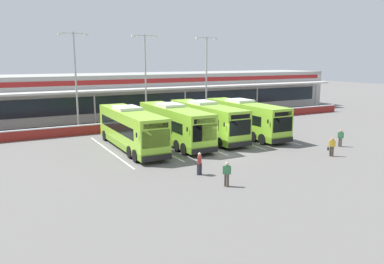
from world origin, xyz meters
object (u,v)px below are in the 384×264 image
(lamp_post_east, at_px, (206,73))
(pedestrian_near_bin, at_px, (199,163))
(coach_bus_left_centre, at_px, (174,125))
(coach_bus_right_centre, at_px, (245,119))
(pedestrian_child, at_px, (341,137))
(coach_bus_centre, at_px, (206,121))
(lamp_post_centre, at_px, (145,74))
(pedestrian_with_handbag, at_px, (332,146))
(coach_bus_leftmost, at_px, (131,129))
(pedestrian_in_dark_coat, at_px, (227,173))
(lamp_post_west, at_px, (76,75))

(lamp_post_east, bearing_deg, pedestrian_near_bin, -121.81)
(coach_bus_left_centre, xyz_separation_m, pedestrian_near_bin, (-2.95, -10.16, -0.91))
(coach_bus_left_centre, bearing_deg, coach_bus_right_centre, -0.25)
(pedestrian_child, height_order, pedestrian_near_bin, same)
(coach_bus_centre, bearing_deg, lamp_post_east, 59.35)
(pedestrian_near_bin, distance_m, lamp_post_centre, 21.98)
(coach_bus_centre, height_order, lamp_post_centre, lamp_post_centre)
(pedestrian_with_handbag, relative_size, pedestrian_near_bin, 1.00)
(coach_bus_leftmost, xyz_separation_m, coach_bus_right_centre, (12.90, 0.22, 0.00))
(pedestrian_in_dark_coat, relative_size, lamp_post_west, 0.15)
(coach_bus_leftmost, distance_m, pedestrian_in_dark_coat, 13.05)
(pedestrian_in_dark_coat, height_order, pedestrian_child, same)
(coach_bus_right_centre, xyz_separation_m, lamp_post_west, (-15.27, 10.81, 4.50))
(coach_bus_leftmost, relative_size, pedestrian_in_dark_coat, 7.52)
(coach_bus_centre, height_order, pedestrian_child, coach_bus_centre)
(pedestrian_with_handbag, xyz_separation_m, pedestrian_in_dark_coat, (-12.03, -2.18, 0.02))
(coach_bus_left_centre, xyz_separation_m, coach_bus_centre, (3.95, 0.50, 0.00))
(pedestrian_with_handbag, distance_m, pedestrian_in_dark_coat, 12.23)
(coach_bus_leftmost, relative_size, coach_bus_left_centre, 1.00)
(pedestrian_near_bin, bearing_deg, pedestrian_with_handbag, -3.79)
(coach_bus_leftmost, xyz_separation_m, pedestrian_child, (17.43, -8.61, -0.91))
(lamp_post_east, bearing_deg, coach_bus_centre, -120.65)
(coach_bus_right_centre, bearing_deg, lamp_post_east, 80.69)
(coach_bus_leftmost, xyz_separation_m, lamp_post_east, (14.73, 11.40, 4.50))
(pedestrian_in_dark_coat, xyz_separation_m, lamp_post_east, (12.91, 24.30, 5.42))
(pedestrian_child, bearing_deg, coach_bus_right_centre, 117.16)
(pedestrian_with_handbag, bearing_deg, lamp_post_east, 87.73)
(pedestrian_in_dark_coat, relative_size, pedestrian_near_bin, 1.00)
(lamp_post_centre, bearing_deg, coach_bus_leftmost, -118.21)
(coach_bus_leftmost, xyz_separation_m, lamp_post_west, (-2.37, 11.03, 4.50))
(coach_bus_centre, height_order, pedestrian_near_bin, coach_bus_centre)
(coach_bus_leftmost, height_order, coach_bus_centre, same)
(coach_bus_left_centre, bearing_deg, coach_bus_leftmost, -176.66)
(pedestrian_in_dark_coat, height_order, lamp_post_west, lamp_post_west)
(lamp_post_centre, bearing_deg, pedestrian_in_dark_coat, -99.65)
(lamp_post_centre, bearing_deg, lamp_post_east, 2.87)
(coach_bus_centre, height_order, lamp_post_east, lamp_post_east)
(pedestrian_child, bearing_deg, pedestrian_in_dark_coat, -164.64)
(coach_bus_centre, distance_m, lamp_post_east, 13.16)
(lamp_post_west, bearing_deg, lamp_post_east, 1.23)
(pedestrian_in_dark_coat, bearing_deg, lamp_post_centre, 80.35)
(pedestrian_with_handbag, distance_m, lamp_post_west, 27.67)
(coach_bus_leftmost, bearing_deg, pedestrian_child, -26.27)
(pedestrian_with_handbag, xyz_separation_m, lamp_post_east, (0.88, 22.11, 5.43))
(lamp_post_east, bearing_deg, lamp_post_centre, -177.13)
(coach_bus_centre, relative_size, lamp_post_west, 1.11)
(pedestrian_child, bearing_deg, coach_bus_left_centre, 145.61)
(lamp_post_east, bearing_deg, pedestrian_with_handbag, -92.27)
(coach_bus_centre, bearing_deg, pedestrian_in_dark_coat, -115.81)
(pedestrian_near_bin, bearing_deg, coach_bus_left_centre, 73.81)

